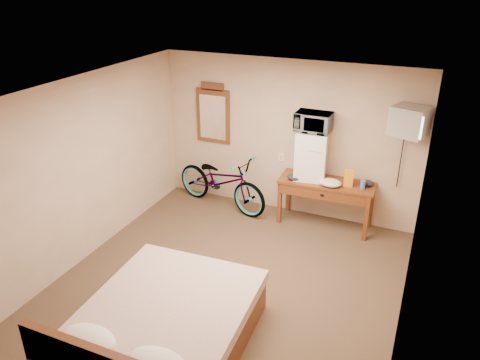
{
  "coord_description": "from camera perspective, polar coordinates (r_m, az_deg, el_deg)",
  "views": [
    {
      "loc": [
        2.1,
        -4.45,
        3.73
      ],
      "look_at": [
        -0.1,
        0.65,
        1.2
      ],
      "focal_mm": 35.0,
      "sensor_mm": 36.0,
      "label": 1
    }
  ],
  "objects": [
    {
      "name": "crt_television",
      "position": [
        6.75,
        19.98,
        6.74
      ],
      "size": [
        0.56,
        0.63,
        0.4
      ],
      "color": "black",
      "rests_on": "room"
    },
    {
      "name": "mini_fridge",
      "position": [
        7.2,
        8.67,
        3.05
      ],
      "size": [
        0.52,
        0.51,
        0.75
      ],
      "color": "white",
      "rests_on": "desk"
    },
    {
      "name": "wall_mirror",
      "position": [
        7.85,
        -3.3,
        8.05
      ],
      "size": [
        0.6,
        0.04,
        1.01
      ],
      "color": "#5D2D1A",
      "rests_on": "room"
    },
    {
      "name": "snack_bag",
      "position": [
        7.1,
        13.1,
        0.22
      ],
      "size": [
        0.15,
        0.1,
        0.26
      ],
      "primitive_type": "cube",
      "rotation": [
        0.0,
        0.0,
        0.21
      ],
      "color": "orange",
      "rests_on": "desk"
    },
    {
      "name": "cloth_dark_b",
      "position": [
        7.23,
        15.26,
        -0.36
      ],
      "size": [
        0.19,
        0.16,
        0.09
      ],
      "primitive_type": "ellipsoid",
      "color": "black",
      "rests_on": "desk"
    },
    {
      "name": "cloth_cream",
      "position": [
        7.09,
        10.95,
        -0.33
      ],
      "size": [
        0.34,
        0.26,
        0.1
      ],
      "primitive_type": "ellipsoid",
      "color": "beige",
      "rests_on": "desk"
    },
    {
      "name": "room",
      "position": [
        5.51,
        -1.73,
        -2.23
      ],
      "size": [
        4.6,
        4.64,
        2.5
      ],
      "color": "#4B3925",
      "rests_on": "ground"
    },
    {
      "name": "blue_cup",
      "position": [
        7.1,
        14.74,
        -0.58
      ],
      "size": [
        0.07,
        0.07,
        0.13
      ],
      "primitive_type": "cylinder",
      "color": "#3E6ED4",
      "rests_on": "desk"
    },
    {
      "name": "cloth_dark_a",
      "position": [
        7.21,
        6.65,
        0.34
      ],
      "size": [
        0.23,
        0.18,
        0.09
      ],
      "primitive_type": "ellipsoid",
      "color": "black",
      "rests_on": "desk"
    },
    {
      "name": "bed",
      "position": [
        5.13,
        -9.87,
        -18.0
      ],
      "size": [
        1.74,
        2.24,
        0.9
      ],
      "color": "#5D2D1A",
      "rests_on": "floor"
    },
    {
      "name": "bicycle",
      "position": [
        7.82,
        -2.3,
        -0.11
      ],
      "size": [
        1.89,
        1.03,
        0.94
      ],
      "primitive_type": "imported",
      "rotation": [
        0.0,
        0.0,
        1.33
      ],
      "color": "black",
      "rests_on": "floor"
    },
    {
      "name": "desk",
      "position": [
        7.27,
        10.42,
        -1.06
      ],
      "size": [
        1.47,
        0.61,
        0.75
      ],
      "color": "brown",
      "rests_on": "floor"
    },
    {
      "name": "microwave",
      "position": [
        7.03,
        8.93,
        7.0
      ],
      "size": [
        0.53,
        0.36,
        0.29
      ],
      "primitive_type": "imported",
      "rotation": [
        0.0,
        0.0,
        -0.01
      ],
      "color": "white",
      "rests_on": "mini_fridge"
    }
  ]
}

